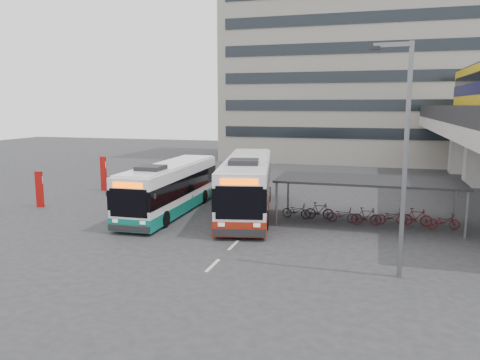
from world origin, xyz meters
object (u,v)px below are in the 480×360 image
(bus_main, at_px, (247,185))
(bus_teal, at_px, (171,188))
(pedestrian, at_px, (190,198))
(lamp_post, at_px, (403,147))

(bus_main, bearing_deg, bus_teal, -176.92)
(bus_main, xyz_separation_m, pedestrian, (-3.60, -0.54, -0.91))
(bus_main, height_order, pedestrian, bus_main)
(lamp_post, bearing_deg, pedestrian, 149.27)
(bus_main, height_order, lamp_post, lamp_post)
(bus_main, xyz_separation_m, lamp_post, (8.47, -8.99, 3.36))
(bus_teal, relative_size, pedestrian, 6.98)
(bus_teal, bearing_deg, lamp_post, -32.58)
(pedestrian, bearing_deg, bus_teal, 143.56)
(bus_teal, distance_m, lamp_post, 15.62)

